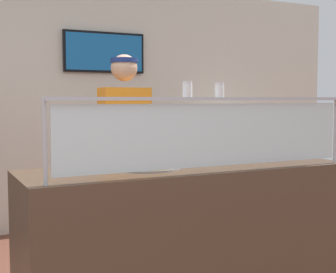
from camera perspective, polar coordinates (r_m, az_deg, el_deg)
ground_plane at (r=4.10m, az=-2.07°, el=-15.67°), size 12.00×12.00×0.00m
shop_rear_unit at (r=5.45m, az=-9.54°, el=3.82°), size 6.68×0.13×2.70m
serving_counter at (r=3.42m, az=2.41°, el=-11.46°), size 2.28×0.73×0.95m
sneeze_guard at (r=3.03m, az=5.25°, el=1.31°), size 2.10×0.06×0.47m
pizza_tray at (r=3.23m, az=-2.52°, el=-3.46°), size 0.45×0.45×0.04m
pizza_server at (r=3.20m, az=-2.73°, el=-3.14°), size 0.13×0.29×0.01m
parmesan_shaker at (r=2.93m, az=2.31°, el=5.48°), size 0.06×0.06×0.09m
pepper_flake_shaker at (r=3.05m, az=6.08°, el=5.38°), size 0.06×0.06×0.09m
worker_figure at (r=3.85m, az=-5.03°, el=-1.61°), size 0.41×0.50×1.76m
prep_shelf at (r=5.81m, az=7.85°, el=-5.02°), size 0.70×0.55×0.92m
pizza_box_stack at (r=5.75m, az=7.91°, el=0.17°), size 0.50×0.48×0.14m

